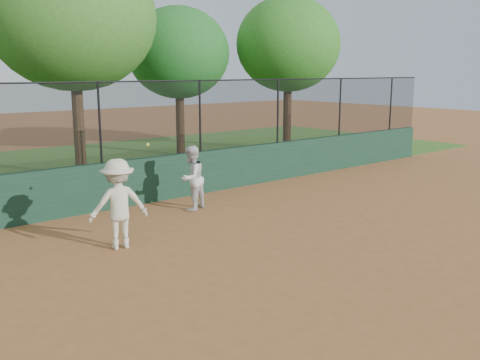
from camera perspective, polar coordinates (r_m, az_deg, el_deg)
ground at (r=9.43m, az=4.87°, el=-9.88°), size 80.00×80.00×0.00m
back_wall at (r=14.00m, az=-12.55°, el=-0.42°), size 26.00×0.20×1.20m
grass_strip at (r=19.56m, az=-20.58°, el=0.70°), size 36.00×12.00×0.01m
player_second at (r=13.41m, az=-5.20°, el=0.21°), size 0.97×0.87×1.62m
player_main at (r=10.71m, az=-12.84°, el=-2.51°), size 1.28×0.94×2.09m
fence_assembly at (r=13.75m, az=-12.96°, el=6.25°), size 26.00×0.06×2.00m
tree_2 at (r=18.25m, az=-17.46°, el=16.26°), size 5.36×4.88×7.42m
tree_3 at (r=22.22m, az=-6.56°, el=13.29°), size 4.24×3.86×5.98m
tree_4 at (r=23.56m, az=5.19°, el=14.19°), size 4.65×4.22×6.55m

